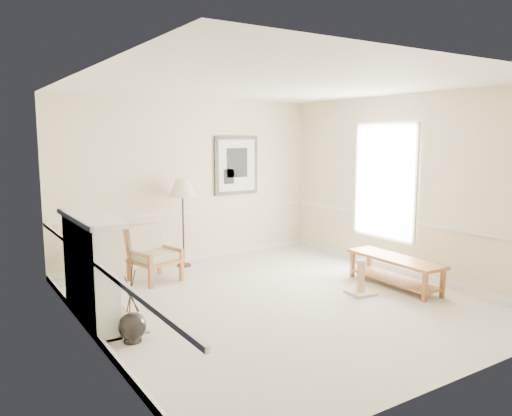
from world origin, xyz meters
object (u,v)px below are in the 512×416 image
Objects in this scene: floor_lamp at (182,190)px; scratching_post at (361,283)px; floor_vase at (132,327)px; armchair at (151,251)px; bench at (395,267)px.

floor_lamp reaches higher than scratching_post.
floor_vase is at bearing -124.55° from floor_lamp.
armchair is at bearing 64.01° from floor_vase.
floor_lamp reaches higher than armchair.
armchair is 1.72× the size of scratching_post.
scratching_post is at bearing 179.57° from bench.
floor_vase is 1.04× the size of armchair.
floor_vase is 0.56× the size of bench.
bench is at bearing -52.37° from armchair.
armchair is (1.06, 2.18, 0.30)m from floor_vase.
armchair is 0.57× the size of floor_lamp.
bench is at bearing -2.08° from floor_vase.
scratching_post is (1.46, -2.81, -1.17)m from floor_lamp.
floor_vase is 0.59× the size of floor_lamp.
floor_vase is 3.31m from scratching_post.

